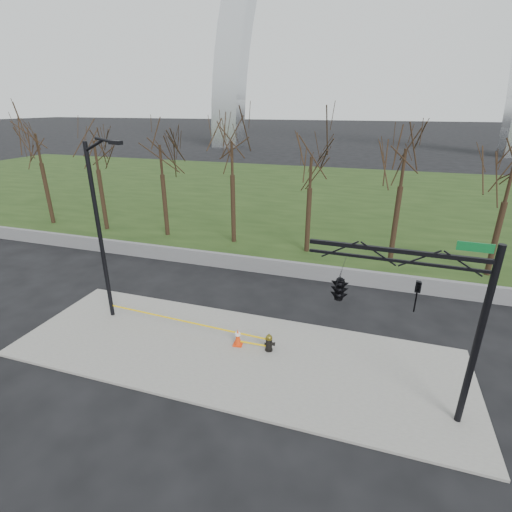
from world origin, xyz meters
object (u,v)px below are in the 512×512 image
(fire_hydrant, at_px, (269,343))
(traffic_signal_mast, at_px, (365,290))
(traffic_cone, at_px, (238,337))
(street_light, at_px, (101,222))

(fire_hydrant, relative_size, traffic_signal_mast, 0.13)
(traffic_cone, distance_m, street_light, 7.58)
(traffic_cone, bearing_deg, street_light, 176.48)
(fire_hydrant, height_order, street_light, street_light)
(fire_hydrant, distance_m, traffic_cone, 1.34)
(fire_hydrant, distance_m, traffic_signal_mast, 5.28)
(fire_hydrant, bearing_deg, traffic_signal_mast, -33.04)
(street_light, relative_size, traffic_signal_mast, 1.37)
(traffic_cone, xyz_separation_m, traffic_signal_mast, (4.76, -1.55, 3.68))
(traffic_signal_mast, bearing_deg, fire_hydrant, 156.95)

